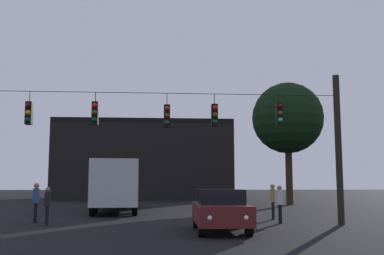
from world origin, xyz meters
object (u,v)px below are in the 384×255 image
pedestrian_crossing_left (47,204)px  tree_left_silhouette (288,118)px  pedestrian_crossing_center (273,199)px  pedestrian_near_bus (36,200)px  car_near_right (220,209)px  city_bus (116,181)px  pedestrian_crossing_right (280,202)px

pedestrian_crossing_left → tree_left_silhouette: size_ratio=0.16×
pedestrian_crossing_center → pedestrian_crossing_left: bearing=-168.2°
pedestrian_near_bus → car_near_right: bearing=-28.8°
city_bus → tree_left_silhouette: bearing=28.3°
car_near_right → pedestrian_near_bus: pedestrian_near_bus is taller
pedestrian_crossing_right → pedestrian_near_bus: pedestrian_near_bus is taller
pedestrian_crossing_left → pedestrian_crossing_center: (10.14, 2.11, 0.08)m
city_bus → car_near_right: city_bus is taller
pedestrian_crossing_left → tree_left_silhouette: 23.12m
city_bus → car_near_right: (4.88, -12.37, -1.07)m
pedestrian_crossing_left → pedestrian_crossing_right: 9.92m
pedestrian_near_bus → tree_left_silhouette: bearing=43.8°
pedestrian_crossing_left → pedestrian_crossing_center: 10.36m
car_near_right → pedestrian_crossing_center: size_ratio=2.58×
car_near_right → pedestrian_crossing_center: (3.27, 5.20, 0.16)m
city_bus → pedestrian_crossing_center: bearing=-41.4°
pedestrian_crossing_left → tree_left_silhouette: tree_left_silhouette is taller
city_bus → pedestrian_near_bus: city_bus is taller
pedestrian_crossing_left → pedestrian_near_bus: pedestrian_near_bus is taller
pedestrian_crossing_right → pedestrian_near_bus: bearing=174.1°
pedestrian_crossing_center → tree_left_silhouette: size_ratio=0.17×
pedestrian_crossing_right → pedestrian_crossing_left: bearing=-179.9°
pedestrian_crossing_right → tree_left_silhouette: (5.22, 16.35, 6.06)m
city_bus → pedestrian_crossing_left: size_ratio=7.07×
pedestrian_near_bus → tree_left_silhouette: 22.84m
car_near_right → pedestrian_near_bus: (-7.64, 4.21, 0.20)m
pedestrian_crossing_center → pedestrian_crossing_right: 2.10m
pedestrian_crossing_right → tree_left_silhouette: tree_left_silhouette is taller
city_bus → pedestrian_crossing_left: city_bus is taller
city_bus → pedestrian_near_bus: size_ratio=6.38×
pedestrian_crossing_center → pedestrian_near_bus: size_ratio=0.97×
city_bus → tree_left_silhouette: (13.15, 7.08, 5.12)m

